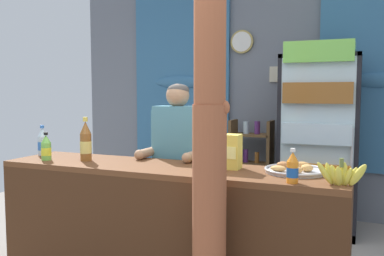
{
  "coord_description": "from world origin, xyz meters",
  "views": [
    {
      "loc": [
        1.18,
        -2.09,
        1.43
      ],
      "look_at": [
        -0.14,
        1.07,
        1.13
      ],
      "focal_mm": 38.6,
      "sensor_mm": 36.0,
      "label": 1
    }
  ],
  "objects_px": {
    "soda_bottle_water": "(43,142)",
    "banana_bunch": "(342,175)",
    "pastry_tray": "(295,170)",
    "snack_box_instant_noodle": "(224,151)",
    "shopkeeper": "(177,153)",
    "soda_bottle_orange_soda": "(293,168)",
    "stall_counter": "(159,219)",
    "bottle_shelf_rack": "(251,166)",
    "timber_post": "(210,114)",
    "plastic_lawn_chair": "(177,179)",
    "soda_bottle_lime_soda": "(46,148)",
    "drink_fridge": "(319,130)",
    "soda_bottle_iced_tea": "(86,142)"
  },
  "relations": [
    {
      "from": "stall_counter",
      "to": "drink_fridge",
      "type": "relative_size",
      "value": 1.3
    },
    {
      "from": "soda_bottle_lime_soda",
      "to": "banana_bunch",
      "type": "xyz_separation_m",
      "value": [
        2.16,
        -0.05,
        -0.03
      ]
    },
    {
      "from": "soda_bottle_water",
      "to": "soda_bottle_iced_tea",
      "type": "bearing_deg",
      "value": -9.92
    },
    {
      "from": "soda_bottle_iced_tea",
      "to": "soda_bottle_water",
      "type": "height_order",
      "value": "soda_bottle_iced_tea"
    },
    {
      "from": "drink_fridge",
      "to": "snack_box_instant_noodle",
      "type": "height_order",
      "value": "drink_fridge"
    },
    {
      "from": "timber_post",
      "to": "banana_bunch",
      "type": "bearing_deg",
      "value": 21.52
    },
    {
      "from": "plastic_lawn_chair",
      "to": "soda_bottle_lime_soda",
      "type": "distance_m",
      "value": 1.63
    },
    {
      "from": "soda_bottle_orange_soda",
      "to": "stall_counter",
      "type": "bearing_deg",
      "value": 173.2
    },
    {
      "from": "drink_fridge",
      "to": "soda_bottle_lime_soda",
      "type": "xyz_separation_m",
      "value": [
        -1.85,
        -1.84,
        -0.05
      ]
    },
    {
      "from": "pastry_tray",
      "to": "bottle_shelf_rack",
      "type": "bearing_deg",
      "value": 112.35
    },
    {
      "from": "shopkeeper",
      "to": "soda_bottle_iced_tea",
      "type": "relative_size",
      "value": 4.46
    },
    {
      "from": "soda_bottle_iced_tea",
      "to": "pastry_tray",
      "type": "xyz_separation_m",
      "value": [
        1.56,
        0.13,
        -0.12
      ]
    },
    {
      "from": "soda_bottle_lime_soda",
      "to": "stall_counter",
      "type": "bearing_deg",
      "value": 0.93
    },
    {
      "from": "soda_bottle_lime_soda",
      "to": "soda_bottle_water",
      "type": "bearing_deg",
      "value": 137.8
    },
    {
      "from": "stall_counter",
      "to": "soda_bottle_iced_tea",
      "type": "relative_size",
      "value": 7.42
    },
    {
      "from": "shopkeeper",
      "to": "soda_bottle_orange_soda",
      "type": "xyz_separation_m",
      "value": [
        1.03,
        -0.65,
        0.06
      ]
    },
    {
      "from": "soda_bottle_water",
      "to": "soda_bottle_lime_soda",
      "type": "xyz_separation_m",
      "value": [
        0.21,
        -0.19,
        -0.01
      ]
    },
    {
      "from": "shopkeeper",
      "to": "pastry_tray",
      "type": "height_order",
      "value": "shopkeeper"
    },
    {
      "from": "drink_fridge",
      "to": "soda_bottle_iced_tea",
      "type": "relative_size",
      "value": 5.69
    },
    {
      "from": "shopkeeper",
      "to": "soda_bottle_water",
      "type": "relative_size",
      "value": 5.95
    },
    {
      "from": "shopkeeper",
      "to": "snack_box_instant_noodle",
      "type": "height_order",
      "value": "shopkeeper"
    },
    {
      "from": "soda_bottle_orange_soda",
      "to": "snack_box_instant_noodle",
      "type": "bearing_deg",
      "value": 149.94
    },
    {
      "from": "banana_bunch",
      "to": "stall_counter",
      "type": "bearing_deg",
      "value": 176.95
    },
    {
      "from": "soda_bottle_water",
      "to": "soda_bottle_lime_soda",
      "type": "bearing_deg",
      "value": -42.2
    },
    {
      "from": "plastic_lawn_chair",
      "to": "banana_bunch",
      "type": "distance_m",
      "value": 2.37
    },
    {
      "from": "soda_bottle_orange_soda",
      "to": "banana_bunch",
      "type": "xyz_separation_m",
      "value": [
        0.27,
        0.05,
        -0.03
      ]
    },
    {
      "from": "soda_bottle_water",
      "to": "banana_bunch",
      "type": "distance_m",
      "value": 2.38
    },
    {
      "from": "bottle_shelf_rack",
      "to": "soda_bottle_water",
      "type": "distance_m",
      "value": 2.35
    },
    {
      "from": "stall_counter",
      "to": "soda_bottle_lime_soda",
      "type": "height_order",
      "value": "soda_bottle_lime_soda"
    },
    {
      "from": "shopkeeper",
      "to": "soda_bottle_water",
      "type": "xyz_separation_m",
      "value": [
        -1.07,
        -0.37,
        0.08
      ]
    },
    {
      "from": "drink_fridge",
      "to": "plastic_lawn_chair",
      "type": "bearing_deg",
      "value": -166.28
    },
    {
      "from": "soda_bottle_orange_soda",
      "to": "pastry_tray",
      "type": "relative_size",
      "value": 0.5
    },
    {
      "from": "pastry_tray",
      "to": "snack_box_instant_noodle",
      "type": "bearing_deg",
      "value": -177.3
    },
    {
      "from": "drink_fridge",
      "to": "shopkeeper",
      "type": "height_order",
      "value": "drink_fridge"
    },
    {
      "from": "pastry_tray",
      "to": "soda_bottle_lime_soda",
      "type": "bearing_deg",
      "value": -173.05
    },
    {
      "from": "timber_post",
      "to": "plastic_lawn_chair",
      "type": "height_order",
      "value": "timber_post"
    },
    {
      "from": "drink_fridge",
      "to": "soda_bottle_iced_tea",
      "type": "distance_m",
      "value": 2.34
    },
    {
      "from": "shopkeeper",
      "to": "soda_bottle_orange_soda",
      "type": "distance_m",
      "value": 1.22
    },
    {
      "from": "timber_post",
      "to": "snack_box_instant_noodle",
      "type": "xyz_separation_m",
      "value": [
        -0.09,
        0.53,
        -0.28
      ]
    },
    {
      "from": "drink_fridge",
      "to": "shopkeeper",
      "type": "bearing_deg",
      "value": -127.61
    },
    {
      "from": "drink_fridge",
      "to": "soda_bottle_lime_soda",
      "type": "distance_m",
      "value": 2.61
    },
    {
      "from": "drink_fridge",
      "to": "soda_bottle_lime_soda",
      "type": "relative_size",
      "value": 8.77
    },
    {
      "from": "banana_bunch",
      "to": "pastry_tray",
      "type": "bearing_deg",
      "value": 137.58
    },
    {
      "from": "soda_bottle_water",
      "to": "banana_bunch",
      "type": "height_order",
      "value": "soda_bottle_water"
    },
    {
      "from": "drink_fridge",
      "to": "plastic_lawn_chair",
      "type": "distance_m",
      "value": 1.57
    },
    {
      "from": "bottle_shelf_rack",
      "to": "pastry_tray",
      "type": "xyz_separation_m",
      "value": [
        0.77,
        -1.88,
        0.34
      ]
    },
    {
      "from": "timber_post",
      "to": "pastry_tray",
      "type": "height_order",
      "value": "timber_post"
    },
    {
      "from": "soda_bottle_lime_soda",
      "to": "pastry_tray",
      "type": "xyz_separation_m",
      "value": [
        1.86,
        0.23,
        -0.07
      ]
    },
    {
      "from": "plastic_lawn_chair",
      "to": "soda_bottle_lime_soda",
      "type": "height_order",
      "value": "soda_bottle_lime_soda"
    },
    {
      "from": "stall_counter",
      "to": "soda_bottle_orange_soda",
      "type": "height_order",
      "value": "soda_bottle_orange_soda"
    }
  ]
}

